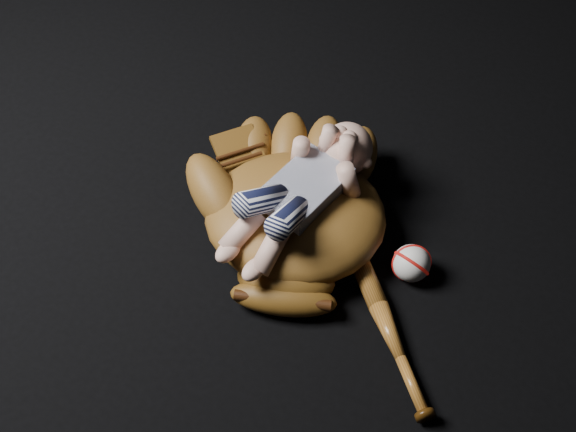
{
  "coord_description": "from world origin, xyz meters",
  "views": [
    {
      "loc": [
        0.35,
        -0.78,
        1.14
      ],
      "look_at": [
        -0.01,
        -0.0,
        0.08
      ],
      "focal_mm": 45.0,
      "sensor_mm": 36.0,
      "label": 1
    }
  ],
  "objects_px": {
    "newborn_baby": "(295,194)",
    "baseball": "(412,263)",
    "baseball_bat": "(383,317)",
    "baseball_glove": "(295,210)"
  },
  "relations": [
    {
      "from": "baseball_glove",
      "to": "baseball_bat",
      "type": "distance_m",
      "value": 0.26
    },
    {
      "from": "newborn_baby",
      "to": "baseball_bat",
      "type": "xyz_separation_m",
      "value": [
        0.22,
        -0.11,
        -0.12
      ]
    },
    {
      "from": "baseball_glove",
      "to": "baseball_bat",
      "type": "xyz_separation_m",
      "value": [
        0.23,
        -0.12,
        -0.06
      ]
    },
    {
      "from": "baseball_bat",
      "to": "newborn_baby",
      "type": "bearing_deg",
      "value": 154.56
    },
    {
      "from": "newborn_baby",
      "to": "baseball",
      "type": "bearing_deg",
      "value": 17.8
    },
    {
      "from": "newborn_baby",
      "to": "baseball",
      "type": "xyz_separation_m",
      "value": [
        0.23,
        0.01,
        -0.1
      ]
    },
    {
      "from": "baseball_glove",
      "to": "baseball",
      "type": "bearing_deg",
      "value": -16.1
    },
    {
      "from": "baseball_bat",
      "to": "baseball",
      "type": "height_order",
      "value": "baseball"
    },
    {
      "from": "baseball_bat",
      "to": "baseball_glove",
      "type": "bearing_deg",
      "value": 152.68
    },
    {
      "from": "baseball_glove",
      "to": "baseball_bat",
      "type": "relative_size",
      "value": 1.22
    }
  ]
}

